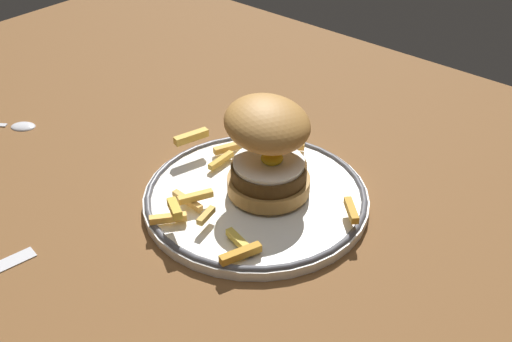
% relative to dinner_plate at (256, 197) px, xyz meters
% --- Properties ---
extents(ground_plane, '(1.41, 1.07, 0.04)m').
position_rel_dinner_plate_xyz_m(ground_plane, '(-0.06, -0.03, -0.03)').
color(ground_plane, brown).
extents(dinner_plate, '(0.27, 0.27, 0.02)m').
position_rel_dinner_plate_xyz_m(dinner_plate, '(0.00, 0.00, 0.00)').
color(dinner_plate, white).
rests_on(dinner_plate, ground_plane).
extents(burger, '(0.12, 0.12, 0.11)m').
position_rel_dinner_plate_xyz_m(burger, '(0.00, 0.02, 0.06)').
color(burger, '#B07D3B').
rests_on(burger, dinner_plate).
extents(fries_pile, '(0.26, 0.24, 0.03)m').
position_rel_dinner_plate_xyz_m(fries_pile, '(-0.03, -0.01, 0.02)').
color(fries_pile, '#E7AA4C').
rests_on(fries_pile, dinner_plate).
extents(spoon, '(0.12, 0.09, 0.01)m').
position_rel_dinner_plate_xyz_m(spoon, '(-0.38, -0.09, -0.00)').
color(spoon, silver).
rests_on(spoon, ground_plane).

